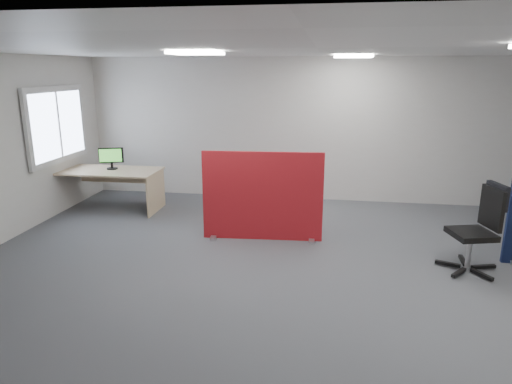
# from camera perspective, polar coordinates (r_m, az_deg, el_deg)

# --- Properties ---
(floor) EXTENTS (9.00, 9.00, 0.00)m
(floor) POSITION_cam_1_polar(r_m,az_deg,el_deg) (5.77, 6.66, -10.40)
(floor) COLOR #53565B
(floor) RESTS_ON ground
(ceiling) EXTENTS (9.00, 7.00, 0.02)m
(ceiling) POSITION_cam_1_polar(r_m,az_deg,el_deg) (5.22, 7.60, 17.44)
(ceiling) COLOR white
(ceiling) RESTS_ON wall_back
(wall_back) EXTENTS (9.00, 0.02, 2.70)m
(wall_back) POSITION_cam_1_polar(r_m,az_deg,el_deg) (8.78, 7.97, 7.63)
(wall_back) COLOR silver
(wall_back) RESTS_ON floor
(wall_front) EXTENTS (9.00, 0.02, 2.70)m
(wall_front) POSITION_cam_1_polar(r_m,az_deg,el_deg) (2.06, 3.23, -18.25)
(wall_front) COLOR silver
(wall_front) RESTS_ON floor
(window) EXTENTS (0.06, 1.70, 1.30)m
(window) POSITION_cam_1_polar(r_m,az_deg,el_deg) (8.60, -23.58, 7.70)
(window) COLOR white
(window) RESTS_ON wall_left
(ceiling_lights) EXTENTS (4.10, 4.10, 0.04)m
(ceiling_lights) POSITION_cam_1_polar(r_m,az_deg,el_deg) (5.88, 11.18, 16.73)
(ceiling_lights) COLOR white
(ceiling_lights) RESTS_ON ceiling
(red_divider) EXTENTS (1.77, 0.30, 1.33)m
(red_divider) POSITION_cam_1_polar(r_m,az_deg,el_deg) (6.70, 0.81, -0.64)
(red_divider) COLOR #A61524
(red_divider) RESTS_ON floor
(second_desk) EXTENTS (1.76, 0.88, 0.73)m
(second_desk) POSITION_cam_1_polar(r_m,az_deg,el_deg) (8.64, -17.66, 1.59)
(second_desk) COLOR tan
(second_desk) RESTS_ON floor
(monitor_second) EXTENTS (0.42, 0.19, 0.39)m
(monitor_second) POSITION_cam_1_polar(r_m,az_deg,el_deg) (8.60, -17.63, 4.15)
(monitor_second) COLOR black
(monitor_second) RESTS_ON second_desk
(office_chair) EXTENTS (0.74, 0.72, 1.11)m
(office_chair) POSITION_cam_1_polar(r_m,az_deg,el_deg) (6.31, 26.34, -3.50)
(office_chair) COLOR black
(office_chair) RESTS_ON floor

